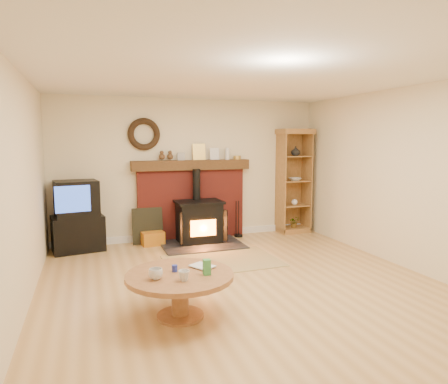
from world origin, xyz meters
name	(u,v)px	position (x,y,z in m)	size (l,w,h in m)	color
ground	(245,287)	(0.00, 0.00, 0.00)	(5.50, 5.50, 0.00)	tan
room_shell	(241,150)	(-0.02, 0.09, 1.72)	(5.02, 5.52, 2.61)	beige
chimney_breast	(192,196)	(0.00, 2.67, 0.80)	(2.20, 0.22, 1.78)	maroon
wood_stove	(199,223)	(0.04, 2.28, 0.38)	(1.40, 1.00, 1.33)	black
area_rug	(222,261)	(0.07, 1.10, 0.01)	(1.69, 1.16, 0.01)	brown
tv_unit	(77,217)	(-2.02, 2.47, 0.57)	(0.89, 0.68, 1.18)	black
curio_cabinet	(293,181)	(2.07, 2.56, 1.03)	(0.66, 0.48, 2.06)	brown
firelog_box	(153,239)	(-0.78, 2.40, 0.12)	(0.38, 0.24, 0.24)	gold
leaning_painting	(148,226)	(-0.84, 2.55, 0.32)	(0.54, 0.03, 0.65)	black
fire_tools	(238,231)	(0.87, 2.50, 0.11)	(0.16, 0.16, 0.70)	black
coffee_table	(180,282)	(-0.97, -0.60, 0.39)	(1.12, 1.12, 0.63)	brown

